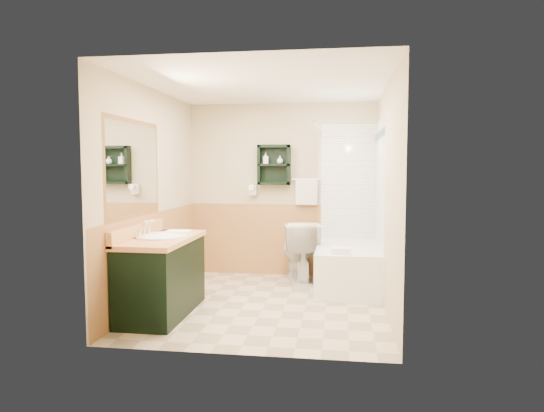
# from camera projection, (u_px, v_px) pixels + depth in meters

# --- Properties ---
(floor) EXTENTS (3.00, 3.00, 0.00)m
(floor) POSITION_uv_depth(u_px,v_px,m) (266.00, 303.00, 5.39)
(floor) COLOR beige
(floor) RESTS_ON ground
(back_wall) EXTENTS (2.60, 0.04, 2.40)m
(back_wall) POSITION_uv_depth(u_px,v_px,m) (282.00, 190.00, 6.80)
(back_wall) COLOR beige
(back_wall) RESTS_ON ground
(left_wall) EXTENTS (0.04, 3.00, 2.40)m
(left_wall) POSITION_uv_depth(u_px,v_px,m) (151.00, 195.00, 5.49)
(left_wall) COLOR beige
(left_wall) RESTS_ON ground
(right_wall) EXTENTS (0.04, 3.00, 2.40)m
(right_wall) POSITION_uv_depth(u_px,v_px,m) (389.00, 197.00, 5.12)
(right_wall) COLOR beige
(right_wall) RESTS_ON ground
(ceiling) EXTENTS (2.60, 3.00, 0.04)m
(ceiling) POSITION_uv_depth(u_px,v_px,m) (265.00, 83.00, 5.20)
(ceiling) COLOR white
(ceiling) RESTS_ON back_wall
(wainscot_left) EXTENTS (2.98, 2.98, 1.00)m
(wainscot_left) POSITION_uv_depth(u_px,v_px,m) (155.00, 256.00, 5.54)
(wainscot_left) COLOR tan
(wainscot_left) RESTS_ON left_wall
(wainscot_back) EXTENTS (2.58, 2.58, 1.00)m
(wainscot_back) POSITION_uv_depth(u_px,v_px,m) (282.00, 240.00, 6.82)
(wainscot_back) COLOR tan
(wainscot_back) RESTS_ON back_wall
(mirror_frame) EXTENTS (1.30, 1.30, 1.00)m
(mirror_frame) POSITION_uv_depth(u_px,v_px,m) (134.00, 169.00, 4.91)
(mirror_frame) COLOR brown
(mirror_frame) RESTS_ON left_wall
(mirror_glass) EXTENTS (1.20, 1.20, 0.90)m
(mirror_glass) POSITION_uv_depth(u_px,v_px,m) (134.00, 169.00, 4.91)
(mirror_glass) COLOR white
(mirror_glass) RESTS_ON left_wall
(tile_right) EXTENTS (1.50, 1.50, 2.10)m
(tile_right) POSITION_uv_depth(u_px,v_px,m) (379.00, 206.00, 5.87)
(tile_right) COLOR white
(tile_right) RESTS_ON right_wall
(tile_back) EXTENTS (0.95, 0.95, 2.10)m
(tile_back) POSITION_uv_depth(u_px,v_px,m) (356.00, 201.00, 6.62)
(tile_back) COLOR white
(tile_back) RESTS_ON back_wall
(tile_accent) EXTENTS (1.50, 1.50, 0.10)m
(tile_accent) POSITION_uv_depth(u_px,v_px,m) (380.00, 135.00, 5.81)
(tile_accent) COLOR #134424
(tile_accent) RESTS_ON right_wall
(wall_shelf) EXTENTS (0.45, 0.15, 0.55)m
(wall_shelf) POSITION_uv_depth(u_px,v_px,m) (274.00, 165.00, 6.67)
(wall_shelf) COLOR black
(wall_shelf) RESTS_ON back_wall
(hair_dryer) EXTENTS (0.10, 0.24, 0.18)m
(hair_dryer) POSITION_uv_depth(u_px,v_px,m) (253.00, 190.00, 6.77)
(hair_dryer) COLOR white
(hair_dryer) RESTS_ON back_wall
(towel_bar) EXTENTS (0.40, 0.06, 0.40)m
(towel_bar) POSITION_uv_depth(u_px,v_px,m) (307.00, 179.00, 6.67)
(towel_bar) COLOR white
(towel_bar) RESTS_ON back_wall
(curtain_rod) EXTENTS (0.03, 1.60, 0.03)m
(curtain_rod) POSITION_uv_depth(u_px,v_px,m) (318.00, 127.00, 5.90)
(curtain_rod) COLOR silver
(curtain_rod) RESTS_ON back_wall
(shower_curtain) EXTENTS (1.05, 1.05, 1.70)m
(shower_curtain) POSITION_uv_depth(u_px,v_px,m) (318.00, 196.00, 6.14)
(shower_curtain) COLOR #C7B796
(shower_curtain) RESTS_ON curtain_rod
(vanity) EXTENTS (0.59, 1.26, 0.80)m
(vanity) POSITION_uv_depth(u_px,v_px,m) (162.00, 276.00, 4.98)
(vanity) COLOR black
(vanity) RESTS_ON ground
(bathtub) EXTENTS (0.80, 1.50, 0.53)m
(bathtub) POSITION_uv_depth(u_px,v_px,m) (349.00, 267.00, 6.10)
(bathtub) COLOR white
(bathtub) RESTS_ON ground
(toilet) EXTENTS (0.65, 0.90, 0.80)m
(toilet) POSITION_uv_depth(u_px,v_px,m) (299.00, 251.00, 6.46)
(toilet) COLOR white
(toilet) RESTS_ON ground
(counter_towel) EXTENTS (0.25, 0.20, 0.04)m
(counter_towel) POSITION_uv_depth(u_px,v_px,m) (178.00, 232.00, 5.16)
(counter_towel) COLOR white
(counter_towel) RESTS_ON vanity
(vanity_book) EXTENTS (0.15, 0.04, 0.20)m
(vanity_book) POSITION_uv_depth(u_px,v_px,m) (160.00, 223.00, 5.34)
(vanity_book) COLOR black
(vanity_book) RESTS_ON vanity
(tub_towel) EXTENTS (0.21, 0.18, 0.07)m
(tub_towel) POSITION_uv_depth(u_px,v_px,m) (341.00, 251.00, 5.51)
(tub_towel) COLOR white
(tub_towel) RESTS_ON bathtub
(soap_bottle_a) EXTENTS (0.10, 0.16, 0.07)m
(soap_bottle_a) POSITION_uv_depth(u_px,v_px,m) (266.00, 161.00, 6.68)
(soap_bottle_a) COLOR white
(soap_bottle_a) RESTS_ON wall_shelf
(soap_bottle_b) EXTENTS (0.12, 0.13, 0.09)m
(soap_bottle_b) POSITION_uv_depth(u_px,v_px,m) (280.00, 161.00, 6.65)
(soap_bottle_b) COLOR white
(soap_bottle_b) RESTS_ON wall_shelf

